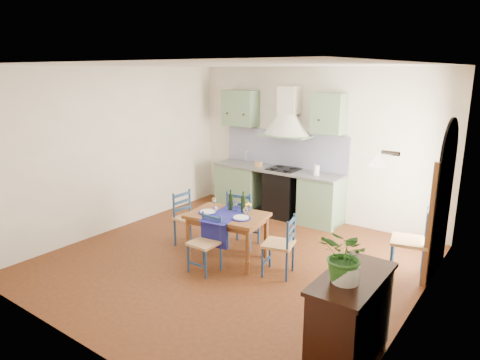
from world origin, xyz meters
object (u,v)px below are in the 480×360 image
dining_table (227,219)px  sideboard (350,318)px  potted_plant (346,256)px  chair_near (206,243)px

dining_table → sideboard: bearing=-27.3°
sideboard → potted_plant: potted_plant is taller
dining_table → chair_near: 0.52m
sideboard → dining_table: bearing=152.7°
chair_near → potted_plant: (2.37, -0.89, 0.76)m
potted_plant → sideboard: bearing=84.1°
dining_table → chair_near: dining_table is taller
sideboard → potted_plant: size_ratio=2.15×
chair_near → dining_table: bearing=88.6°
dining_table → potted_plant: 2.78m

